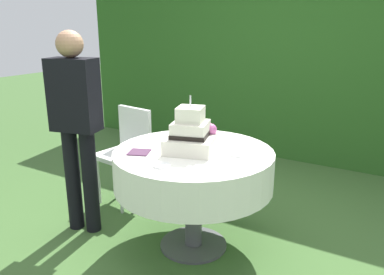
{
  "coord_description": "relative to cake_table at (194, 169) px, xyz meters",
  "views": [
    {
      "loc": [
        1.34,
        -2.26,
        1.65
      ],
      "look_at": [
        -0.01,
        -0.01,
        0.87
      ],
      "focal_mm": 36.31,
      "sensor_mm": 36.0,
      "label": 1
    }
  ],
  "objects": [
    {
      "name": "cake_table",
      "position": [
        0.0,
        0.0,
        0.0
      ],
      "size": [
        1.15,
        1.15,
        0.77
      ],
      "color": "#4C4C51",
      "rests_on": "ground_plane"
    },
    {
      "name": "wedding_cake",
      "position": [
        -0.01,
        -0.01,
        0.26
      ],
      "size": [
        0.41,
        0.41,
        0.4
      ],
      "color": "silver",
      "rests_on": "cake_table"
    },
    {
      "name": "foliage_hedge",
      "position": [
        0.0,
        2.55,
        0.56
      ],
      "size": [
        6.11,
        0.53,
        2.39
      ],
      "primitive_type": "cube",
      "color": "#28561E",
      "rests_on": "ground_plane"
    },
    {
      "name": "standing_person",
      "position": [
        -0.91,
        -0.24,
        0.3
      ],
      "size": [
        0.4,
        0.28,
        1.6
      ],
      "color": "black",
      "rests_on": "ground_plane"
    },
    {
      "name": "napkin_stack",
      "position": [
        -0.31,
        -0.24,
        0.14
      ],
      "size": [
        0.19,
        0.19,
        0.01
      ],
      "primitive_type": "cube",
      "rotation": [
        0.0,
        0.0,
        0.37
      ],
      "color": "#4C2D47",
      "rests_on": "cake_table"
    },
    {
      "name": "serving_plate_far",
      "position": [
        0.31,
        0.08,
        0.15
      ],
      "size": [
        0.13,
        0.13,
        0.01
      ],
      "primitive_type": "cylinder",
      "color": "white",
      "rests_on": "cake_table"
    },
    {
      "name": "ground_plane",
      "position": [
        0.0,
        0.0,
        -0.63
      ],
      "size": [
        20.0,
        20.0,
        0.0
      ],
      "primitive_type": "plane",
      "color": "#3D602D"
    },
    {
      "name": "serving_plate_near",
      "position": [
        -0.01,
        -0.37,
        0.15
      ],
      "size": [
        0.11,
        0.11,
        0.01
      ],
      "primitive_type": "cylinder",
      "color": "white",
      "rests_on": "cake_table"
    },
    {
      "name": "garden_chair",
      "position": [
        -0.95,
        0.39,
        -0.09
      ],
      "size": [
        0.45,
        0.45,
        0.89
      ],
      "color": "white",
      "rests_on": "ground_plane"
    }
  ]
}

